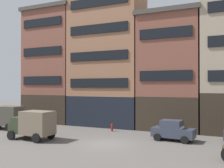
% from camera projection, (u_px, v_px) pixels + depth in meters
% --- Properties ---
extents(ground_plane, '(120.00, 120.00, 0.00)m').
position_uv_depth(ground_plane, '(106.00, 144.00, 21.60)').
color(ground_plane, '#605B56').
extents(building_far_left, '(7.69, 5.81, 15.61)m').
position_uv_depth(building_far_left, '(54.00, 65.00, 35.86)').
color(building_far_left, '#33281E').
rests_on(building_far_left, ground_plane).
extents(building_center_left, '(9.44, 5.81, 16.92)m').
position_uv_depth(building_center_left, '(108.00, 58.00, 32.52)').
color(building_center_left, black).
rests_on(building_center_left, ground_plane).
extents(building_center_right, '(7.09, 5.81, 13.22)m').
position_uv_depth(building_center_right, '(170.00, 71.00, 29.29)').
color(building_center_right, '#33281E').
rests_on(building_center_right, ground_plane).
extents(delivery_truck_near, '(4.41, 2.27, 2.62)m').
position_uv_depth(delivery_truck_near, '(33.00, 124.00, 23.38)').
color(delivery_truck_near, '#2D3823').
rests_on(delivery_truck_near, ground_plane).
extents(delivery_truck_far, '(4.47, 2.43, 2.62)m').
position_uv_depth(delivery_truck_far, '(5.00, 117.00, 29.06)').
color(delivery_truck_far, '#7A6B4C').
rests_on(delivery_truck_far, ground_plane).
extents(sedan_dark, '(3.84, 2.16, 1.83)m').
position_uv_depth(sedan_dark, '(173.00, 130.00, 22.93)').
color(sedan_dark, '#333847').
rests_on(sedan_dark, ground_plane).
extents(pedestrian_officer, '(0.46, 0.46, 1.79)m').
position_uv_depth(pedestrian_officer, '(44.00, 119.00, 30.76)').
color(pedestrian_officer, '#38332D').
rests_on(pedestrian_officer, ground_plane).
extents(fire_hydrant_curbside, '(0.24, 0.24, 0.83)m').
position_uv_depth(fire_hydrant_curbside, '(112.00, 127.00, 27.72)').
color(fire_hydrant_curbside, maroon).
rests_on(fire_hydrant_curbside, ground_plane).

